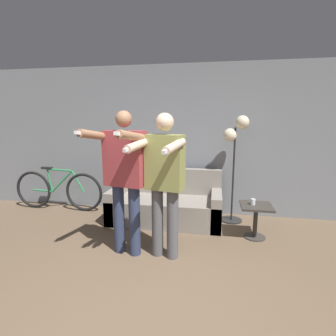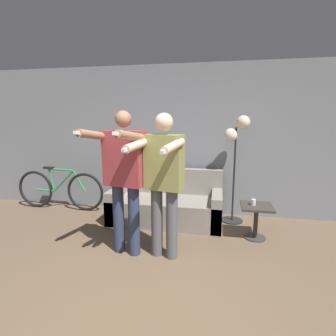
# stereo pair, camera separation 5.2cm
# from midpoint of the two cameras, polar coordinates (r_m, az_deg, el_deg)

# --- Properties ---
(wall_back) EXTENTS (10.00, 0.05, 2.60)m
(wall_back) POSITION_cam_midpoint_polar(r_m,az_deg,el_deg) (4.66, 2.81, 5.95)
(wall_back) COLOR gray
(wall_back) RESTS_ON ground_plane
(couch) EXTENTS (1.81, 0.82, 0.84)m
(couch) POSITION_cam_midpoint_polar(r_m,az_deg,el_deg) (4.40, -0.84, -8.10)
(couch) COLOR gray
(couch) RESTS_ON ground_plane
(person_left) EXTENTS (0.65, 0.75, 1.78)m
(person_left) POSITION_cam_midpoint_polar(r_m,az_deg,el_deg) (3.19, -9.91, -1.01)
(person_left) COLOR #2D3856
(person_left) RESTS_ON ground_plane
(person_right) EXTENTS (0.60, 0.74, 1.75)m
(person_right) POSITION_cam_midpoint_polar(r_m,az_deg,el_deg) (3.07, -1.32, -1.93)
(person_right) COLOR #56565B
(person_right) RESTS_ON ground_plane
(cat) EXTENTS (0.50, 0.12, 0.18)m
(cat) POSITION_cam_midpoint_polar(r_m,az_deg,el_deg) (4.52, -0.53, 1.02)
(cat) COLOR silver
(cat) RESTS_ON couch
(floor_lamp) EXTENTS (0.39, 0.35, 1.74)m
(floor_lamp) POSITION_cam_midpoint_polar(r_m,az_deg,el_deg) (4.30, 14.12, 5.58)
(floor_lamp) COLOR black
(floor_lamp) RESTS_ON ground_plane
(side_table) EXTENTS (0.43, 0.43, 0.49)m
(side_table) POSITION_cam_midpoint_polar(r_m,az_deg,el_deg) (3.96, 18.20, -9.58)
(side_table) COLOR #38332D
(side_table) RESTS_ON ground_plane
(cup) EXTENTS (0.07, 0.07, 0.09)m
(cup) POSITION_cam_midpoint_polar(r_m,az_deg,el_deg) (3.91, 17.63, -7.02)
(cup) COLOR silver
(cup) RESTS_ON side_table
(bicycle) EXTENTS (1.75, 0.07, 0.81)m
(bicycle) POSITION_cam_midpoint_polar(r_m,az_deg,el_deg) (5.33, -23.04, -4.45)
(bicycle) COLOR black
(bicycle) RESTS_ON ground_plane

